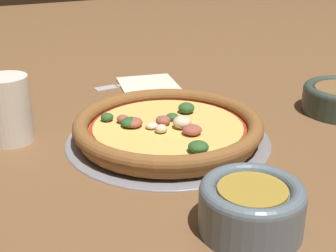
{
  "coord_description": "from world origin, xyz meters",
  "views": [
    {
      "loc": [
        -0.58,
        0.29,
        0.3
      ],
      "look_at": [
        0.0,
        0.0,
        0.02
      ],
      "focal_mm": 50.0,
      "sensor_mm": 36.0,
      "label": 1
    }
  ],
  "objects_px": {
    "pizza_tray": "(168,138)",
    "pizza": "(168,127)",
    "drinking_cup": "(8,109)",
    "napkin": "(149,85)",
    "bowl_near": "(251,205)",
    "fork": "(129,83)"
  },
  "relations": [
    {
      "from": "pizza_tray",
      "to": "drinking_cup",
      "type": "distance_m",
      "value": 0.24
    },
    {
      "from": "bowl_near",
      "to": "napkin",
      "type": "xyz_separation_m",
      "value": [
        0.49,
        -0.11,
        -0.03
      ]
    },
    {
      "from": "drinking_cup",
      "to": "fork",
      "type": "height_order",
      "value": "drinking_cup"
    },
    {
      "from": "pizza_tray",
      "to": "fork",
      "type": "distance_m",
      "value": 0.29
    },
    {
      "from": "bowl_near",
      "to": "fork",
      "type": "height_order",
      "value": "bowl_near"
    },
    {
      "from": "bowl_near",
      "to": "drinking_cup",
      "type": "xyz_separation_m",
      "value": [
        0.35,
        0.19,
        0.02
      ]
    },
    {
      "from": "pizza_tray",
      "to": "napkin",
      "type": "xyz_separation_m",
      "value": [
        0.25,
        -0.08,
        0.0
      ]
    },
    {
      "from": "pizza",
      "to": "fork",
      "type": "height_order",
      "value": "pizza"
    },
    {
      "from": "pizza_tray",
      "to": "pizza",
      "type": "distance_m",
      "value": 0.02
    },
    {
      "from": "pizza_tray",
      "to": "fork",
      "type": "xyz_separation_m",
      "value": [
        0.28,
        -0.05,
        -0.0
      ]
    },
    {
      "from": "pizza_tray",
      "to": "pizza",
      "type": "height_order",
      "value": "pizza"
    },
    {
      "from": "napkin",
      "to": "drinking_cup",
      "type": "bearing_deg",
      "value": 115.7
    },
    {
      "from": "pizza",
      "to": "drinking_cup",
      "type": "distance_m",
      "value": 0.24
    },
    {
      "from": "fork",
      "to": "pizza_tray",
      "type": "bearing_deg",
      "value": 75.21
    },
    {
      "from": "drinking_cup",
      "to": "napkin",
      "type": "bearing_deg",
      "value": -64.3
    },
    {
      "from": "pizza_tray",
      "to": "drinking_cup",
      "type": "xyz_separation_m",
      "value": [
        0.1,
        0.21,
        0.05
      ]
    },
    {
      "from": "pizza_tray",
      "to": "fork",
      "type": "bearing_deg",
      "value": -10.58
    },
    {
      "from": "pizza_tray",
      "to": "pizza",
      "type": "relative_size",
      "value": 1.09
    },
    {
      "from": "drinking_cup",
      "to": "napkin",
      "type": "relative_size",
      "value": 0.62
    },
    {
      "from": "bowl_near",
      "to": "napkin",
      "type": "relative_size",
      "value": 0.68
    },
    {
      "from": "pizza_tray",
      "to": "napkin",
      "type": "distance_m",
      "value": 0.26
    },
    {
      "from": "pizza",
      "to": "pizza_tray",
      "type": "bearing_deg",
      "value": -60.55
    }
  ]
}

